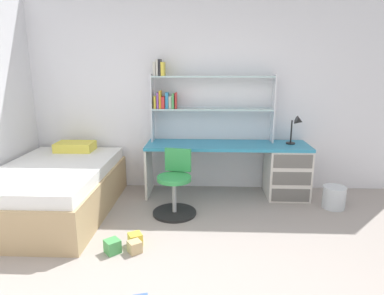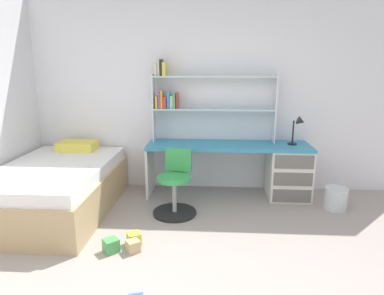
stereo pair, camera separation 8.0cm
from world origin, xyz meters
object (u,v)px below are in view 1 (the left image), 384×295
at_px(desk, 270,167).
at_px(desk_lamp, 297,125).
at_px(bookshelf_hutch, 196,96).
at_px(swivel_chair, 175,190).
at_px(bed_platform, 55,189).
at_px(toy_block_green_0, 112,246).
at_px(toy_block_natural_1, 135,247).
at_px(waste_bin, 334,197).
at_px(toy_block_yellow_2, 135,239).

height_order(desk, desk_lamp, desk_lamp).
bearing_deg(bookshelf_hutch, desk, -9.81).
distance_m(swivel_chair, bed_platform, 1.43).
relative_size(desk, toy_block_green_0, 16.71).
distance_m(desk, toy_block_natural_1, 2.17).
xyz_separation_m(desk, swivel_chair, (-1.22, -0.62, -0.11)).
distance_m(desk_lamp, bed_platform, 3.12).
distance_m(desk, bookshelf_hutch, 1.37).
relative_size(swivel_chair, toy_block_natural_1, 6.70).
bearing_deg(waste_bin, desk_lamp, 136.04).
bearing_deg(toy_block_yellow_2, desk_lamp, 36.44).
bearing_deg(waste_bin, swivel_chair, -173.32).
relative_size(bookshelf_hutch, desk_lamp, 4.30).
distance_m(toy_block_green_0, toy_block_natural_1, 0.21).
height_order(desk, toy_block_yellow_2, desk).
distance_m(waste_bin, toy_block_yellow_2, 2.49).
bearing_deg(bookshelf_hutch, toy_block_green_0, -113.62).
distance_m(waste_bin, toy_block_natural_1, 2.53).
bearing_deg(bookshelf_hutch, bed_platform, -153.35).
height_order(bookshelf_hutch, toy_block_yellow_2, bookshelf_hutch).
bearing_deg(bed_platform, toy_block_green_0, -43.44).
distance_m(bookshelf_hutch, toy_block_natural_1, 2.18).
relative_size(bookshelf_hutch, bed_platform, 0.86).
distance_m(toy_block_natural_1, toy_block_yellow_2, 0.13).
relative_size(desk, toy_block_natural_1, 18.92).
bearing_deg(toy_block_yellow_2, waste_bin, 23.42).
bearing_deg(swivel_chair, desk, 26.70).
bearing_deg(bed_platform, toy_block_natural_1, -37.23).
relative_size(desk_lamp, waste_bin, 1.39).
bearing_deg(desk, swivel_chair, -153.30).
height_order(waste_bin, toy_block_green_0, waste_bin).
relative_size(desk, waste_bin, 7.80).
distance_m(swivel_chair, toy_block_yellow_2, 0.86).
bearing_deg(bed_platform, toy_block_yellow_2, -33.23).
height_order(desk_lamp, toy_block_natural_1, desk_lamp).
relative_size(toy_block_green_0, toy_block_yellow_2, 1.05).
relative_size(bookshelf_hutch, toy_block_green_0, 12.81).
bearing_deg(bed_platform, waste_bin, 4.56).
bearing_deg(bookshelf_hutch, waste_bin, -17.88).
height_order(toy_block_natural_1, toy_block_yellow_2, toy_block_yellow_2).
height_order(desk, bed_platform, desk).
height_order(desk, toy_block_green_0, desk).
relative_size(desk, desk_lamp, 5.61).
xyz_separation_m(desk, bookshelf_hutch, (-1.00, 0.17, 0.93)).
bearing_deg(swivel_chair, toy_block_green_0, -119.63).
distance_m(bed_platform, waste_bin, 3.40).
bearing_deg(toy_block_natural_1, desk, 44.61).
bearing_deg(desk, bookshelf_hutch, 170.19).
xyz_separation_m(bed_platform, toy_block_yellow_2, (1.10, -0.72, -0.23)).
xyz_separation_m(desk_lamp, waste_bin, (0.41, -0.39, -0.83)).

